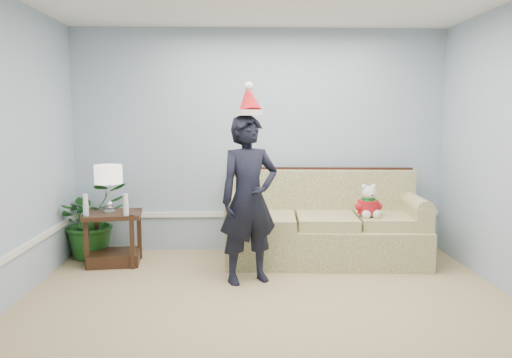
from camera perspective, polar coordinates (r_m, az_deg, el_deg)
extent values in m
cube|color=tan|center=(3.95, 1.96, -17.65)|extent=(4.50, 5.00, 0.02)
cube|color=#9DB2C9|center=(6.10, 0.42, 4.33)|extent=(4.50, 0.02, 2.70)
cube|color=#9DB2C9|center=(1.14, 10.87, -7.93)|extent=(4.50, 0.02, 2.70)
cube|color=white|center=(6.19, 0.42, -4.04)|extent=(4.48, 0.03, 0.06)
cube|color=olive|center=(5.82, 7.90, -7.23)|extent=(2.27, 1.09, 0.42)
cube|color=olive|center=(5.63, 1.12, -4.79)|extent=(0.70, 0.80, 0.13)
cube|color=olive|center=(5.71, 8.04, -4.69)|extent=(0.70, 0.80, 0.13)
cube|color=olive|center=(5.86, 14.68, -4.54)|extent=(0.70, 0.80, 0.13)
cube|color=olive|center=(6.06, 7.41, -1.76)|extent=(2.23, 0.35, 0.59)
cube|color=black|center=(6.10, 7.34, 1.09)|extent=(2.22, 0.20, 0.05)
cube|color=olive|center=(5.66, -2.22, -4.07)|extent=(0.25, 0.96, 0.25)
cube|color=olive|center=(6.00, 17.56, -3.76)|extent=(0.25, 0.96, 0.25)
cube|color=#3D2316|center=(5.80, -16.02, -3.94)|extent=(0.66, 0.58, 0.05)
cube|color=#3D2316|center=(5.91, -15.85, -8.65)|extent=(0.60, 0.51, 0.14)
cube|color=#3D2316|center=(5.73, -18.79, -6.91)|extent=(0.05, 0.05, 0.59)
cube|color=#3D2316|center=(5.61, -13.97, -7.04)|extent=(0.05, 0.05, 0.59)
cube|color=#3D2316|center=(6.10, -17.73, -6.04)|extent=(0.05, 0.05, 0.59)
cube|color=#3D2316|center=(5.98, -13.19, -6.14)|extent=(0.05, 0.05, 0.59)
cylinder|color=silver|center=(5.77, -16.38, -3.61)|extent=(0.14, 0.14, 0.03)
sphere|color=silver|center=(5.76, -16.40, -2.82)|extent=(0.08, 0.08, 0.08)
cylinder|color=silver|center=(5.74, -16.45, -1.53)|extent=(0.02, 0.02, 0.30)
cylinder|color=beige|center=(5.71, -16.52, 0.52)|extent=(0.30, 0.30, 0.21)
cylinder|color=silver|center=(5.68, -18.87, -3.36)|extent=(0.06, 0.06, 0.13)
cylinder|color=white|center=(5.66, -18.92, -2.18)|extent=(0.05, 0.05, 0.11)
cylinder|color=silver|center=(5.57, -14.63, -3.40)|extent=(0.06, 0.06, 0.13)
cylinder|color=white|center=(5.55, -14.67, -2.20)|extent=(0.05, 0.05, 0.11)
imported|color=#1F5A1D|center=(6.18, -18.28, -4.43)|extent=(1.07, 1.05, 0.90)
imported|color=black|center=(4.93, -0.82, -2.36)|extent=(0.71, 0.60, 1.67)
cylinder|color=white|center=(4.86, -0.84, 7.60)|extent=(0.36, 0.36, 0.05)
cone|color=red|center=(4.89, -0.85, 9.22)|extent=(0.32, 0.36, 0.32)
sphere|color=white|center=(4.80, -0.83, 10.55)|extent=(0.08, 0.08, 0.08)
sphere|color=white|center=(5.67, 12.70, -3.13)|extent=(0.21, 0.21, 0.21)
cylinder|color=red|center=(5.67, 12.70, -3.13)|extent=(0.25, 0.25, 0.15)
cylinder|color=#106720|center=(5.65, 12.72, -2.28)|extent=(0.17, 0.17, 0.03)
sphere|color=white|center=(5.57, 12.35, -3.99)|extent=(0.10, 0.10, 0.10)
sphere|color=white|center=(5.60, 13.51, -3.97)|extent=(0.10, 0.10, 0.10)
sphere|color=white|center=(5.63, 12.76, -1.54)|extent=(0.15, 0.15, 0.15)
sphere|color=black|center=(5.55, 13.00, -1.82)|extent=(0.02, 0.02, 0.02)
sphere|color=white|center=(5.62, 12.23, -0.86)|extent=(0.06, 0.06, 0.06)
sphere|color=white|center=(5.65, 13.28, -0.85)|extent=(0.06, 0.06, 0.06)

